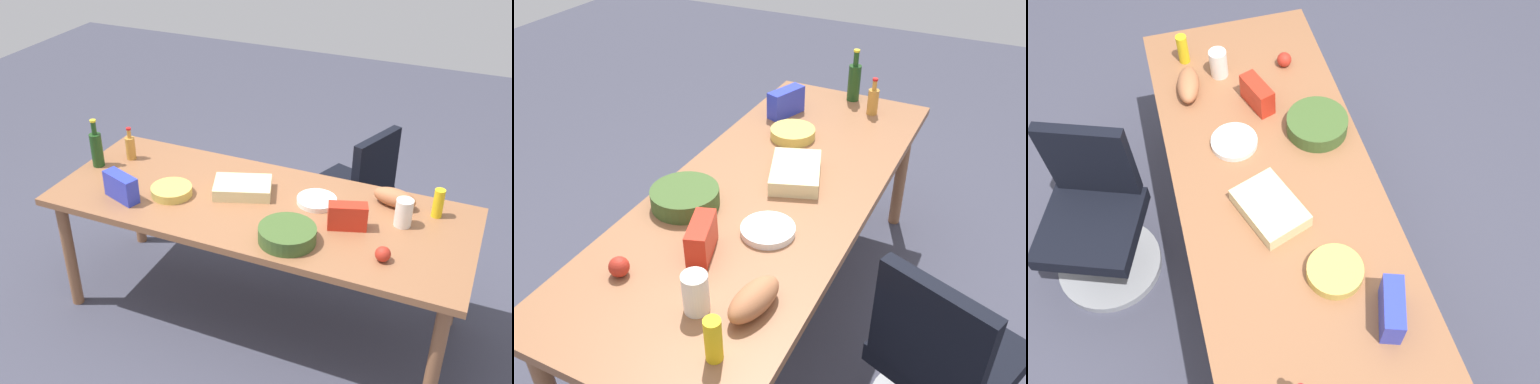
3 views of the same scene
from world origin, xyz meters
The scene contains 13 objects.
ground_plane centered at (0.00, 0.00, 0.00)m, with size 10.00×10.00×0.00m, color #3E3E4E.
conference_table centered at (0.00, 0.00, 0.70)m, with size 2.33×0.91×0.78m.
office_chair centered at (0.30, 0.89, 0.35)m, with size 0.62×0.62×0.92m.
chip_bowl centered at (-0.49, -0.11, 0.81)m, with size 0.23×0.23×0.05m, color gold.
salad_bowl centered at (0.27, -0.27, 0.82)m, with size 0.29×0.29×0.08m, color #3C5927.
sheet_cake centered at (-0.13, 0.07, 0.82)m, with size 0.32×0.22×0.07m, color beige.
bread_loaf centered at (0.68, 0.28, 0.83)m, with size 0.24×0.11×0.10m, color #A86540.
chip_bag_blue centered at (-0.72, -0.25, 0.86)m, with size 0.22×0.08×0.15m, color #2A39C3.
mustard_bottle centered at (0.92, 0.26, 0.86)m, with size 0.06×0.06×0.16m, color yellow.
paper_plate_stack centered at (0.29, 0.14, 0.80)m, with size 0.22×0.22×0.03m, color white.
mayo_jar centered at (0.77, 0.11, 0.86)m, with size 0.09×0.09×0.15m, color white.
apple_red centered at (0.74, -0.24, 0.82)m, with size 0.08×0.08×0.08m, color #B0291C.
chip_bag_red centered at (0.51, -0.03, 0.85)m, with size 0.20×0.08×0.14m, color red.
Camera 3 is at (-1.45, 0.37, 2.90)m, focal length 40.42 mm.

